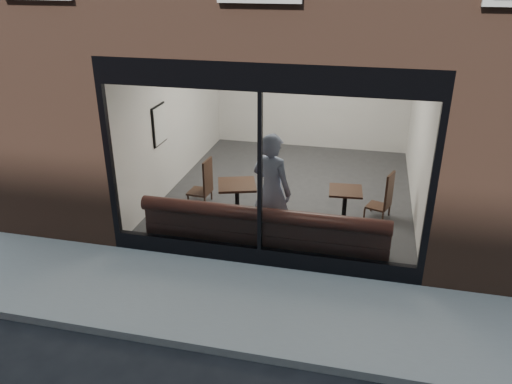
% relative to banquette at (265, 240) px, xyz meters
% --- Properties ---
extents(ground, '(120.00, 120.00, 0.00)m').
position_rel_banquette_xyz_m(ground, '(0.00, -2.45, -0.23)').
color(ground, black).
rests_on(ground, ground).
extents(sidewalk_near, '(40.00, 2.00, 0.01)m').
position_rel_banquette_xyz_m(sidewalk_near, '(0.00, -1.45, -0.22)').
color(sidewalk_near, gray).
rests_on(sidewalk_near, ground).
extents(kerb_near, '(40.00, 0.10, 0.12)m').
position_rel_banquette_xyz_m(kerb_near, '(0.00, -2.50, -0.17)').
color(kerb_near, gray).
rests_on(kerb_near, ground).
extents(host_building_pier_left, '(2.50, 12.00, 3.20)m').
position_rel_banquette_xyz_m(host_building_pier_left, '(-3.75, 5.55, 1.38)').
color(host_building_pier_left, brown).
rests_on(host_building_pier_left, ground).
extents(host_building_pier_right, '(2.50, 12.00, 3.20)m').
position_rel_banquette_xyz_m(host_building_pier_right, '(3.75, 5.55, 1.38)').
color(host_building_pier_right, brown).
rests_on(host_building_pier_right, ground).
extents(host_building_backfill, '(5.00, 6.00, 3.20)m').
position_rel_banquette_xyz_m(host_building_backfill, '(0.00, 8.55, 1.38)').
color(host_building_backfill, brown).
rests_on(host_building_backfill, ground).
extents(cafe_floor, '(6.00, 6.00, 0.00)m').
position_rel_banquette_xyz_m(cafe_floor, '(0.00, 2.55, -0.21)').
color(cafe_floor, '#2D2D30').
rests_on(cafe_floor, ground).
extents(cafe_ceiling, '(6.00, 6.00, 0.00)m').
position_rel_banquette_xyz_m(cafe_ceiling, '(0.00, 2.55, 2.97)').
color(cafe_ceiling, white).
rests_on(cafe_ceiling, host_building_upper).
extents(cafe_wall_back, '(5.00, 0.00, 5.00)m').
position_rel_banquette_xyz_m(cafe_wall_back, '(0.00, 5.54, 1.37)').
color(cafe_wall_back, silver).
rests_on(cafe_wall_back, ground).
extents(cafe_wall_left, '(0.00, 6.00, 6.00)m').
position_rel_banquette_xyz_m(cafe_wall_left, '(-2.49, 2.55, 1.37)').
color(cafe_wall_left, silver).
rests_on(cafe_wall_left, ground).
extents(cafe_wall_right, '(0.00, 6.00, 6.00)m').
position_rel_banquette_xyz_m(cafe_wall_right, '(2.49, 2.55, 1.37)').
color(cafe_wall_right, silver).
rests_on(cafe_wall_right, ground).
extents(storefront_kick, '(5.00, 0.10, 0.30)m').
position_rel_banquette_xyz_m(storefront_kick, '(0.00, -0.40, -0.08)').
color(storefront_kick, black).
rests_on(storefront_kick, ground).
extents(storefront_header, '(5.00, 0.10, 0.40)m').
position_rel_banquette_xyz_m(storefront_header, '(0.00, -0.40, 2.77)').
color(storefront_header, black).
rests_on(storefront_header, host_building_upper).
extents(storefront_mullion, '(0.06, 0.10, 2.50)m').
position_rel_banquette_xyz_m(storefront_mullion, '(0.00, -0.40, 1.32)').
color(storefront_mullion, black).
rests_on(storefront_mullion, storefront_kick).
extents(storefront_glass, '(4.80, 0.00, 4.80)m').
position_rel_banquette_xyz_m(storefront_glass, '(0.00, -0.43, 1.33)').
color(storefront_glass, white).
rests_on(storefront_glass, storefront_kick).
extents(banquette, '(4.00, 0.55, 0.45)m').
position_rel_banquette_xyz_m(banquette, '(0.00, 0.00, 0.00)').
color(banquette, '#361913').
rests_on(banquette, cafe_floor).
extents(person, '(0.85, 0.71, 1.98)m').
position_rel_banquette_xyz_m(person, '(0.04, 0.32, 0.76)').
color(person, '#8392B4').
rests_on(person, cafe_floor).
extents(cafe_table_left, '(0.86, 0.86, 0.04)m').
position_rel_banquette_xyz_m(cafe_table_left, '(-0.74, 0.98, 0.52)').
color(cafe_table_left, black).
rests_on(cafe_table_left, cafe_floor).
extents(cafe_table_right, '(0.62, 0.62, 0.04)m').
position_rel_banquette_xyz_m(cafe_table_right, '(1.21, 1.16, 0.52)').
color(cafe_table_right, black).
rests_on(cafe_table_right, cafe_floor).
extents(cafe_chair_left, '(0.45, 0.45, 0.04)m').
position_rel_banquette_xyz_m(cafe_chair_left, '(-1.69, 1.58, 0.01)').
color(cafe_chair_left, black).
rests_on(cafe_chair_left, cafe_floor).
extents(cafe_chair_right, '(0.47, 0.47, 0.04)m').
position_rel_banquette_xyz_m(cafe_chair_right, '(1.81, 1.71, 0.01)').
color(cafe_chair_right, black).
rests_on(cafe_chair_right, cafe_floor).
extents(wall_poster, '(0.02, 0.54, 0.72)m').
position_rel_banquette_xyz_m(wall_poster, '(-2.45, 1.61, 1.35)').
color(wall_poster, white).
rests_on(wall_poster, cafe_wall_left).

